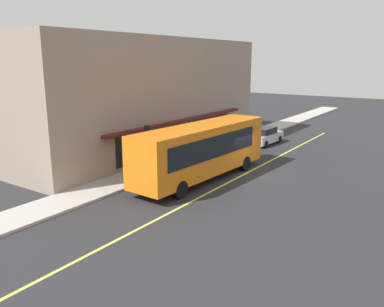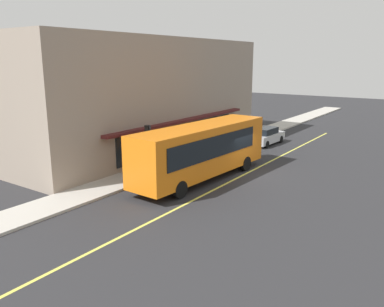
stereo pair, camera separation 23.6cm
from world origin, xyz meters
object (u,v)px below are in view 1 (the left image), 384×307
traffic_light (148,138)px  pedestrian_waiting (227,135)px  bus (202,149)px  car_silver (264,136)px

traffic_light → pedestrian_waiting: (10.13, -0.12, -1.43)m
bus → pedestrian_waiting: (8.87, 3.21, -0.88)m
bus → pedestrian_waiting: 9.48m
car_silver → traffic_light: bearing=171.1°
traffic_light → car_silver: (13.46, -2.12, -1.79)m
bus → traffic_light: (-1.26, 3.33, 0.55)m
pedestrian_waiting → car_silver: bearing=-31.0°
traffic_light → pedestrian_waiting: size_ratio=2.00×
traffic_light → bus: bearing=-69.3°
car_silver → pedestrian_waiting: bearing=149.0°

